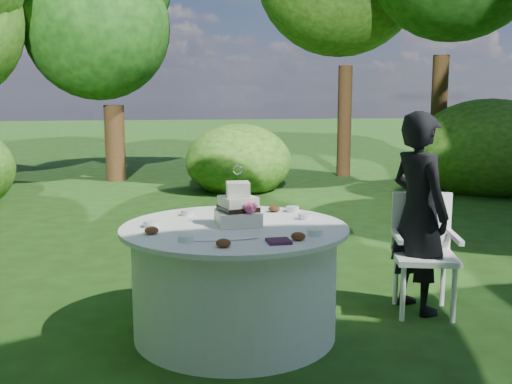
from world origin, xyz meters
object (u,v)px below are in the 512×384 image
Objects in this scene: guest at (419,213)px; chair at (423,244)px; table at (235,280)px; cake at (238,209)px; napkins at (279,241)px.

guest is 0.25m from chair.
cake is (0.03, 0.03, 0.50)m from table.
guest is 1.70× the size of chair.
napkins reaches higher than table.
cake reaches higher than napkins.
cake is (-1.43, -0.17, 0.11)m from guest.
cake is (-0.15, 0.55, 0.10)m from napkins.
chair is at bearing 28.70° from napkins.
napkins is 0.33× the size of cake.
chair reaches higher than napkins.
guest is (1.27, 0.73, -0.01)m from napkins.
table is at bearing -139.50° from cake.
cake is 1.52m from chair.
table is 1.72× the size of chair.
guest reaches higher than chair.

